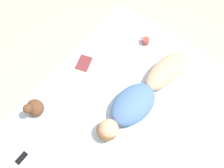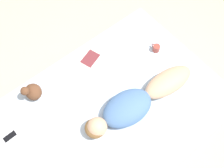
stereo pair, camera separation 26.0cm
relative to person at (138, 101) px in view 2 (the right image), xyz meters
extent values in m
plane|color=#B7A88E|center=(0.14, 0.27, -0.55)|extent=(12.00, 12.00, 0.00)
cube|color=beige|center=(0.14, 0.27, -0.40)|extent=(1.59, 2.33, 0.29)
cube|color=silver|center=(0.14, 0.27, -0.17)|extent=(1.53, 2.27, 0.17)
ellipsoid|color=tan|center=(-0.03, -0.37, 0.00)|extent=(0.29, 0.56, 0.17)
ellipsoid|color=#476B9E|center=(0.01, 0.12, 0.00)|extent=(0.38, 0.53, 0.18)
ellipsoid|color=brown|center=(0.04, 0.48, 0.01)|extent=(0.21, 0.20, 0.10)
sphere|color=tan|center=(0.04, 0.45, 0.00)|extent=(0.19, 0.19, 0.19)
cube|color=silver|center=(0.51, -0.04, -0.09)|extent=(0.29, 0.33, 0.01)
cube|color=silver|center=(0.71, 0.03, -0.09)|extent=(0.29, 0.33, 0.01)
cube|color=maroon|center=(0.71, 0.03, -0.08)|extent=(0.19, 0.23, 0.00)
cylinder|color=#993D33|center=(0.35, -0.59, -0.05)|extent=(0.07, 0.07, 0.08)
cylinder|color=black|center=(0.35, -0.59, -0.02)|extent=(0.06, 0.06, 0.00)
torus|color=#993D33|center=(0.39, -0.59, -0.05)|extent=(0.06, 0.01, 0.06)
cube|color=silver|center=(0.50, 1.11, -0.08)|extent=(0.07, 0.15, 0.01)
cube|color=black|center=(0.50, 1.11, -0.08)|extent=(0.06, 0.12, 0.00)
ellipsoid|color=brown|center=(0.72, 0.71, -0.01)|extent=(0.18, 0.16, 0.15)
sphere|color=brown|center=(0.72, 0.77, 0.08)|extent=(0.08, 0.08, 0.08)
camera|label=1|loc=(-0.41, 0.98, 2.28)|focal=42.00mm
camera|label=2|loc=(-0.60, 0.80, 2.28)|focal=42.00mm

